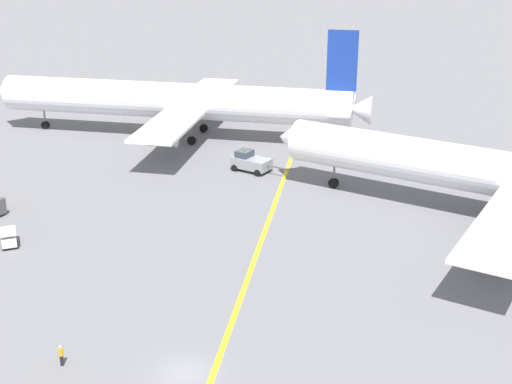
% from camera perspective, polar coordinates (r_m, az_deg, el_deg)
% --- Properties ---
extents(ground_plane, '(600.00, 600.00, 0.00)m').
position_cam_1_polar(ground_plane, '(54.50, -5.87, -14.52)').
color(ground_plane, slate).
extents(taxiway_stripe, '(2.92, 119.99, 0.01)m').
position_cam_1_polar(taxiway_stripe, '(62.17, -1.56, -9.44)').
color(taxiway_stripe, yellow).
rests_on(taxiway_stripe, ground).
extents(airliner_at_gate_left, '(60.34, 38.84, 17.26)m').
position_cam_1_polar(airliner_at_gate_left, '(108.90, -6.51, 7.39)').
color(airliner_at_gate_left, silver).
rests_on(airliner_at_gate_left, ground).
extents(pushback_tug, '(8.28, 4.61, 3.04)m').
position_cam_1_polar(pushback_tug, '(94.39, -0.45, 2.50)').
color(pushback_tug, gray).
rests_on(pushback_tug, ground).
extents(gse_baggage_cart_near_cluster, '(2.75, 3.15, 1.71)m').
position_cam_1_polar(gse_baggage_cart_near_cluster, '(77.25, -19.54, -3.58)').
color(gse_baggage_cart_near_cluster, silver).
rests_on(gse_baggage_cart_near_cluster, ground).
extents(ground_crew_ramp_agent_by_cones, '(0.36, 0.50, 1.76)m').
position_cam_1_polar(ground_crew_ramp_agent_by_cones, '(56.53, -15.62, -12.70)').
color(ground_crew_ramp_agent_by_cones, black).
rests_on(ground_crew_ramp_agent_by_cones, ground).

